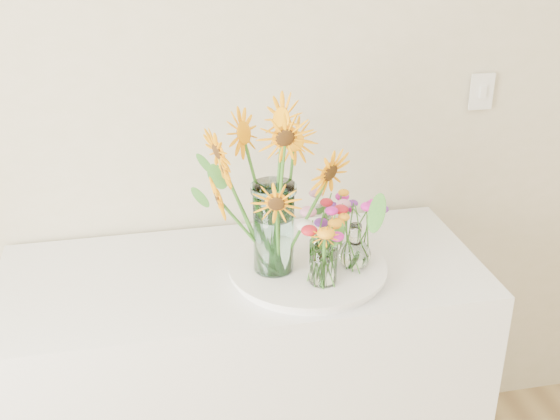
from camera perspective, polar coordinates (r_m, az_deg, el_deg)
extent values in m
cube|color=white|center=(2.31, -2.78, -14.60)|extent=(1.40, 0.60, 0.90)
cylinder|color=white|center=(2.02, 2.26, -4.94)|extent=(0.43, 0.43, 0.02)
cylinder|color=#BAEFF4|center=(1.93, -0.52, -1.50)|extent=(0.13, 0.13, 0.26)
cylinder|color=white|center=(1.90, 3.53, -4.27)|extent=(0.09, 0.09, 0.13)
cylinder|color=white|center=(2.08, 4.21, -2.03)|extent=(0.07, 0.07, 0.10)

